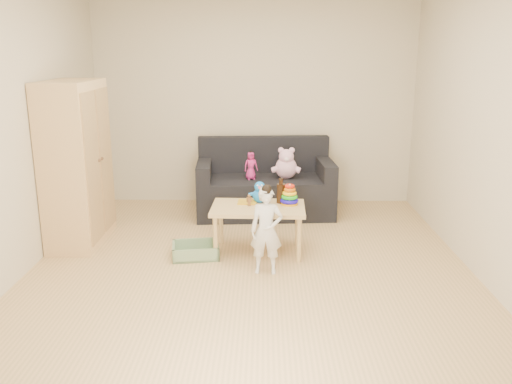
{
  "coord_description": "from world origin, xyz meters",
  "views": [
    {
      "loc": [
        0.13,
        -4.61,
        1.95
      ],
      "look_at": [
        0.05,
        0.25,
        0.65
      ],
      "focal_mm": 38.0,
      "sensor_mm": 36.0,
      "label": 1
    }
  ],
  "objects_px": {
    "sofa": "(265,196)",
    "toddler": "(266,232)",
    "wardrobe": "(76,164)",
    "play_table": "(258,229)"
  },
  "relations": [
    {
      "from": "sofa",
      "to": "toddler",
      "type": "relative_size",
      "value": 2.09
    },
    {
      "from": "wardrobe",
      "to": "sofa",
      "type": "relative_size",
      "value": 1.02
    },
    {
      "from": "wardrobe",
      "to": "play_table",
      "type": "height_order",
      "value": "wardrobe"
    },
    {
      "from": "sofa",
      "to": "toddler",
      "type": "bearing_deg",
      "value": -93.32
    },
    {
      "from": "wardrobe",
      "to": "sofa",
      "type": "distance_m",
      "value": 2.22
    },
    {
      "from": "sofa",
      "to": "play_table",
      "type": "relative_size",
      "value": 1.79
    },
    {
      "from": "wardrobe",
      "to": "play_table",
      "type": "xyz_separation_m",
      "value": [
        1.83,
        -0.29,
        -0.59
      ]
    },
    {
      "from": "sofa",
      "to": "toddler",
      "type": "height_order",
      "value": "toddler"
    },
    {
      "from": "wardrobe",
      "to": "sofa",
      "type": "bearing_deg",
      "value": 27.44
    },
    {
      "from": "wardrobe",
      "to": "play_table",
      "type": "bearing_deg",
      "value": -8.95
    }
  ]
}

